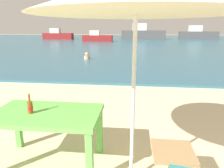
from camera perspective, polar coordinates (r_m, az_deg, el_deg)
The scene contains 9 objects.
sea_water at distance 31.43m, azimuth 6.85°, elevation 12.01°, with size 120.00×50.00×0.08m, color #2D6075.
picnic_table_green at distance 2.84m, azimuth -17.83°, elevation -9.56°, with size 1.40×0.80×0.76m.
beer_bottle_amber at distance 2.80m, azimuth -21.97°, elevation -5.81°, with size 0.07×0.07×0.26m.
side_table_wood at distance 2.51m, azimuth 16.42°, elevation -20.90°, with size 0.44×0.44×0.54m.
swimmer_person at distance 11.91m, azimuth -7.02°, elevation 7.65°, with size 0.34×0.34×0.41m.
boat_fishing_trawler at distance 34.83m, azimuth -14.96°, elevation 13.03°, with size 4.77×1.30×1.74m.
boat_sailboat at distance 33.87m, azimuth 8.56°, elevation 13.77°, with size 6.84×1.87×2.49m.
boat_cargo_ship at distance 37.05m, azimuth 22.88°, elevation 12.72°, with size 6.02×1.64×2.19m.
boat_tanker at distance 28.18m, azimuth -4.19°, elevation 12.85°, with size 4.00×1.09×1.45m.
Camera 1 is at (-0.13, -1.38, 1.81)m, focal length 32.64 mm.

